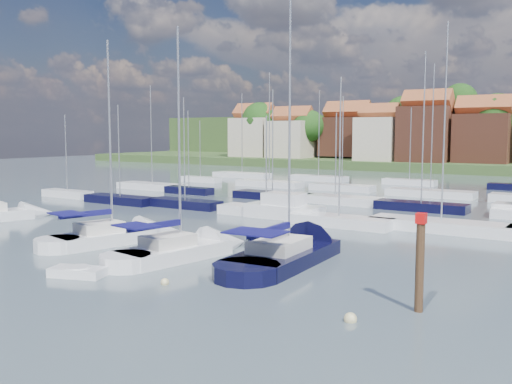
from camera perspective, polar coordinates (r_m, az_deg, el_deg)
The scene contains 13 objects.
ground at distance 66.69m, azimuth 15.47°, elevation -0.74°, with size 260.00×260.00×0.00m, color #404D57.
sailboat_left at distance 40.74m, azimuth -13.22°, elevation -4.35°, with size 5.38×11.26×14.83m.
sailboat_centre at distance 35.36m, azimuth -6.59°, elevation -5.80°, with size 4.71×11.26×14.88m.
sailboat_navy at distance 34.86m, azimuth 4.25°, elevation -5.97°, with size 4.35×13.73×18.67m.
sailboat_far at distance 54.15m, azimuth -23.72°, elevation -2.18°, with size 5.05×9.76×12.61m.
tender at distance 31.68m, azimuth -17.41°, elevation -7.64°, with size 3.15×2.21×0.62m.
timber_piling at distance 25.24m, azimuth 16.01°, elevation -8.93°, with size 0.40×0.40×6.47m.
buoy_b at distance 33.47m, azimuth -18.93°, elevation -7.38°, with size 0.49×0.49×0.49m, color beige.
buoy_c at distance 33.79m, azimuth -13.27°, elevation -7.09°, with size 0.54×0.54×0.54m, color #D85914.
buoy_d at distance 29.14m, azimuth -9.10°, elevation -9.11°, with size 0.43×0.43×0.43m, color beige.
buoy_e at distance 33.59m, azimuth 5.14°, elevation -7.03°, with size 0.55×0.55×0.55m, color #D85914.
buoy_f at distance 23.72m, azimuth 9.41°, elevation -12.66°, with size 0.54×0.54×0.54m, color beige.
marina_field at distance 61.48m, azimuth 15.82°, elevation -0.90°, with size 79.62×41.41×15.93m.
Camera 1 is at (19.75, -23.25, 7.55)m, focal length 40.00 mm.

